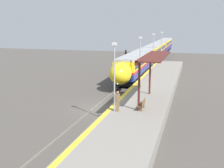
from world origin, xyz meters
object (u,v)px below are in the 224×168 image
Objects in this scene: lamppost_near at (114,73)px; railway_signal at (126,59)px; platform_bench at (142,104)px; lamppost_farthest at (161,45)px; person_waiting at (118,101)px; train at (154,52)px; lamppost_mid at (140,58)px; lamppost_far at (153,50)px.

railway_signal is at bearing 101.24° from lamppost_near.
lamppost_farthest is at bearing 93.75° from platform_bench.
person_waiting is at bearing 7.15° from lamppost_near.
lamppost_farthest is at bearing -72.50° from train.
train is 11.21× the size of lamppost_mid.
lamppost_mid is at bearing -69.12° from railway_signal.
lamppost_far reaches higher than person_waiting.
lamppost_far is at bearing 90.00° from lamppost_mid.
lamppost_far is at bearing -11.94° from railway_signal.
lamppost_farthest is at bearing 90.00° from lamppost_far.
person_waiting is 0.44× the size of railway_signal.
train is 19.19m from lamppost_far.
platform_bench is 33.60m from lamppost_farthest.
lamppost_far is at bearing -82.97° from train.
platform_bench is 23.95m from railway_signal.
platform_bench is at bearing 28.42° from lamppost_near.
lamppost_farthest reaches higher than train.
train is 11.21× the size of lamppost_far.
lamppost_mid and lamppost_farthest have the same top height.
lamppost_near is 1.00× the size of lamppost_farthest.
lamppost_near is at bearing -90.00° from lamppost_far.
lamppost_mid is at bearing 101.96° from platform_bench.
person_waiting is at bearing -78.13° from railway_signal.
lamppost_far is (4.78, -1.01, 1.84)m from railway_signal.
lamppost_farthest reaches higher than platform_bench.
person_waiting is at bearing -88.67° from lamppost_mid.
lamppost_near is at bearing -151.58° from platform_bench.
lamppost_near is 1.00× the size of lamppost_mid.
lamppost_near is (2.33, -41.99, 2.11)m from train.
lamppost_mid reaches higher than train.
platform_bench is (4.52, -40.81, -0.73)m from train.
lamppost_far is at bearing 90.00° from lamppost_near.
person_waiting is 0.31× the size of lamppost_mid.
lamppost_farthest is at bearing 90.00° from lamppost_mid.
lamppost_mid is (0.00, 11.53, 0.00)m from lamppost_near.
person_waiting is (-1.92, -1.15, 0.46)m from platform_bench.
lamppost_mid is at bearing 91.33° from person_waiting.
train is 11.21× the size of lamppost_near.
lamppost_far is (0.00, 23.06, 0.00)m from lamppost_near.
lamppost_near is 1.00× the size of lamppost_far.
platform_bench is 2.29m from person_waiting.
lamppost_mid is 1.00× the size of lamppost_farthest.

